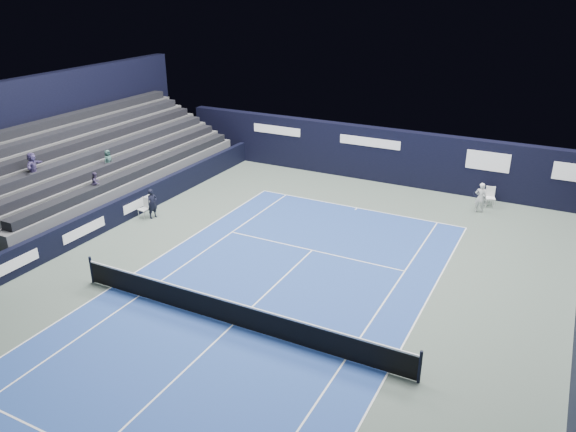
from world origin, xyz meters
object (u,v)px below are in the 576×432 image
Objects in this scene: folding_chair_back_a at (488,194)px; tennis_net at (232,312)px; folding_chair_back_b at (490,195)px; tennis_player at (480,197)px; line_judge_chair at (145,207)px.

tennis_net reaches higher than folding_chair_back_a.
tennis_player is at bearing -125.61° from folding_chair_back_b.
tennis_player is at bearing 38.48° from line_judge_chair.
folding_chair_back_b is 0.68× the size of tennis_player.
folding_chair_back_a is at bearing 91.73° from folding_chair_back_b.
tennis_net is at bearing -88.83° from folding_chair_back_a.
tennis_net is at bearing -111.60° from tennis_player.
folding_chair_back_b is at bearing 40.85° from line_judge_chair.
folding_chair_back_b is 16.38m from tennis_net.
line_judge_chair is 0.08× the size of tennis_net.
folding_chair_back_b is 1.04× the size of line_judge_chair.
folding_chair_back_a is at bearing 83.72° from tennis_player.
line_judge_chair is 16.68m from tennis_player.
tennis_net reaches higher than line_judge_chair.
line_judge_chair is 0.65× the size of tennis_player.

